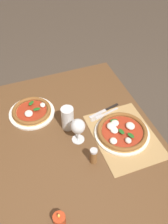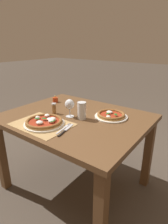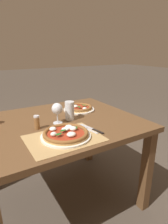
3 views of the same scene
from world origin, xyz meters
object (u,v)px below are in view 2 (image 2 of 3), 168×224
Objects in this scene: pizza_far at (111,115)px; fork at (64,128)px; pint_glass at (82,111)px; knife at (66,130)px; wine_glass at (70,105)px; pepper_shaker at (54,108)px; pizza_near at (44,122)px; votive_candle at (55,100)px.

pizza_far reaches higher than fork.
pint_glass reaches higher than pizza_far.
fork is at bearing 159.92° from knife.
wine_glass is 1.60× the size of pepper_shaker.
pizza_near is 2.16× the size of pint_glass.
knife is at bearing 5.51° from pizza_near.
pint_glass is at bearing 11.44° from wine_glass.
fork is 0.93× the size of knife.
wine_glass is 0.27m from fork.
pepper_shaker is at bearing -170.14° from pint_glass.
pizza_far is at bearing -2.80° from votive_candle.
knife is (0.20, 0.02, -0.02)m from pizza_near.
pizza_near reaches higher than pizza_far.
pint_glass is 1.49× the size of pepper_shaker.
votive_candle is at bearing 126.49° from pizza_near.
pizza_far is 0.44m from fork.
fork is at bearing -87.12° from pint_glass.
pint_glass is at bearing 92.88° from fork.
fork is at bearing -40.22° from votive_candle.
wine_glass is at bearing -29.82° from votive_candle.
votive_candle is at bearing 177.20° from pizza_far.
votive_candle is 0.35m from pepper_shaker.
pepper_shaker is (0.24, -0.25, 0.03)m from votive_candle.
pint_glass is at bearing -136.05° from pizza_far.
votive_candle is (-0.35, 0.47, 0.00)m from pizza_near.
pint_glass reaches higher than knife.
pepper_shaker is (-0.27, -0.05, -0.02)m from pint_glass.
wine_glass is 0.73× the size of knife.
pint_glass is 0.26m from knife.
votive_candle reaches higher than knife.
pizza_near reaches higher than fork.
knife is (0.04, -0.25, -0.06)m from pint_glass.
knife is at bearing -55.74° from wine_glass.
pizza_near is 0.20m from knife.
pizza_far is 0.25m from pint_glass.
wine_glass is 0.78× the size of fork.
knife is (0.15, -0.22, -0.10)m from wine_glass.
pizza_far is at bearing 33.92° from wine_glass.
pizza_near is 0.56m from pizza_far.
fork is at bearing -112.30° from pizza_far.
votive_candle reaches higher than pizza_near.
fork is (0.17, 0.03, -0.02)m from pizza_near.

